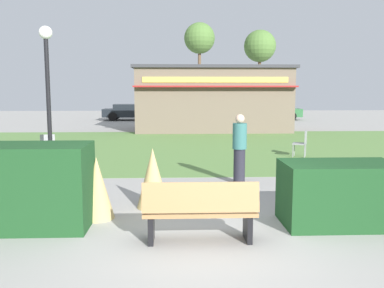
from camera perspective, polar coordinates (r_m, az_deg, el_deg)
name	(u,v)px	position (r m, az deg, el deg)	size (l,w,h in m)	color
ground_plane	(204,245)	(6.40, 1.65, -13.47)	(80.00, 80.00, 0.00)	#999691
lawn_patch	(186,147)	(16.92, -0.85, -0.35)	(36.00, 12.00, 0.01)	#5B8442
park_bench	(200,211)	(6.35, 1.09, -9.05)	(1.70, 0.53, 0.95)	#9E7547
hedge_left	(11,186)	(7.58, -23.20, -5.29)	(2.55, 1.10, 1.39)	#19421E
hedge_right	(339,194)	(7.58, 19.30, -6.36)	(1.91, 1.10, 1.06)	#19421E
ornamental_grass_behind_left	(153,178)	(8.19, -5.31, -4.60)	(0.63, 0.63, 1.16)	tan
ornamental_grass_behind_right	(97,188)	(7.67, -12.73, -5.78)	(0.60, 0.60, 1.11)	tan
lamppost_mid	(48,81)	(12.37, -18.92, 8.11)	(0.36, 0.36, 3.99)	black
food_kiosk	(212,98)	(23.85, 2.70, 6.17)	(8.56, 4.82, 3.54)	#6B5B4C
cafe_chair_west	(302,142)	(14.76, 14.67, 0.33)	(0.58, 0.58, 0.89)	gray
cafe_chair_center	(48,146)	(13.78, -18.93, -0.32)	(0.52, 0.52, 0.89)	gray
person_strolling	(239,148)	(10.27, 6.43, -0.59)	(0.34, 0.34, 1.69)	#23232D
parked_car_west_slot	(131,112)	(31.97, -8.19, 4.37)	(4.20, 2.06, 1.20)	black
parked_car_center_slot	(205,111)	(31.88, 1.74, 4.43)	(4.32, 2.29, 1.20)	#B7BABF
parked_car_east_slot	(272,111)	(32.64, 10.77, 4.37)	(4.36, 2.38, 1.20)	#2D6638
tree_left_bg	(260,47)	(38.47, 9.16, 12.84)	(2.80, 2.80, 7.47)	brown
tree_right_bg	(199,39)	(39.53, 1.02, 13.99)	(2.80, 2.80, 8.32)	brown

